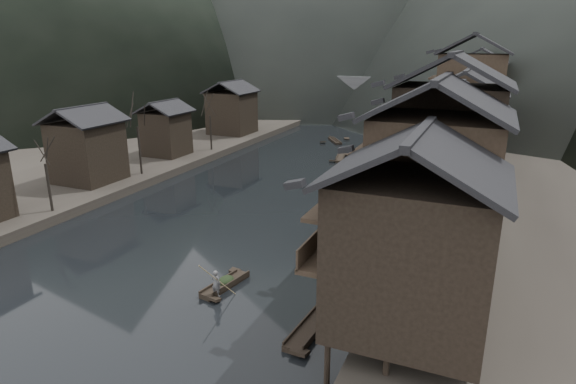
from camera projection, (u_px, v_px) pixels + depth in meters
The scene contains 12 objects.
water at pixel (197, 253), 37.52m from camera, with size 300.00×300.00×0.00m, color black.
left_bank at pixel (156, 131), 85.57m from camera, with size 40.00×200.00×1.20m, color #2D2823.
stilt_houses at pixel (462, 117), 45.74m from camera, with size 9.00×67.60×16.90m.
left_houses at pixel (146, 125), 61.17m from camera, with size 8.10×53.20×8.73m.
bare_trees at pixel (99, 135), 49.31m from camera, with size 3.94×43.77×7.89m.
moored_sampans at pixel (397, 201), 49.05m from camera, with size 3.01×55.75×0.47m.
midriver_boats at pixel (374, 135), 83.52m from camera, with size 11.53×37.28×0.45m.
stone_bridge at pixel (391, 96), 99.16m from camera, with size 40.00×6.00×9.00m.
hero_sampan at pixel (225, 284), 32.26m from camera, with size 1.65×4.58×0.43m.
cargo_heap at pixel (226, 276), 32.30m from camera, with size 0.99×1.30×0.60m, color black.
boatman at pixel (216, 280), 30.46m from camera, with size 0.65×0.43×1.79m, color #5F5F62.
bamboo_pole at pixel (217, 246), 29.68m from camera, with size 0.06×0.06×3.89m, color #8C7A51.
Camera 1 is at (20.06, -28.81, 15.76)m, focal length 30.00 mm.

